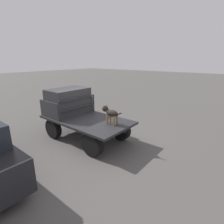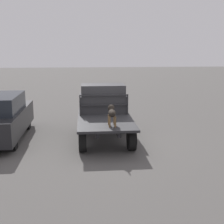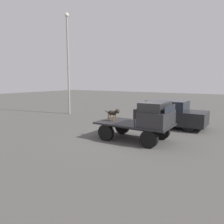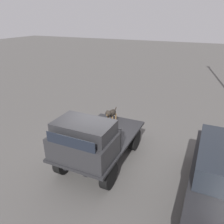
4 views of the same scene
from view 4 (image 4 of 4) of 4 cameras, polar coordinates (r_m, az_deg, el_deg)
name	(u,v)px [view 4 (image 4 of 4)]	position (r m, az deg, el deg)	size (l,w,h in m)	color
ground_plane	(102,159)	(7.80, -2.64, -12.14)	(80.00, 80.00, 0.00)	#514F4C
flatbed_truck	(102,144)	(7.47, -2.73, -8.42)	(3.56, 1.90, 0.84)	black
truck_cab	(83,141)	(6.27, -7.47, -7.41)	(1.21, 1.78, 1.06)	#28282B
truck_headboard	(95,131)	(6.75, -4.59, -4.84)	(0.04, 1.78, 0.76)	#232326
dog	(111,114)	(8.06, -0.29, -0.48)	(0.88, 0.24, 0.66)	brown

